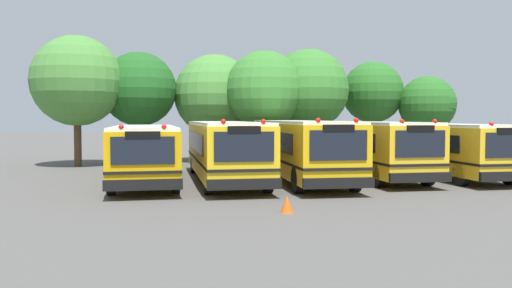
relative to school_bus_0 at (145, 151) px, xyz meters
name	(u,v)px	position (x,y,z in m)	size (l,w,h in m)	color
ground_plane	(300,179)	(6.83, -0.10, -1.34)	(160.00, 160.00, 0.00)	#514F4C
school_bus_0	(145,151)	(0.00, 0.00, 0.00)	(2.85, 10.59, 2.53)	#EAA80C
school_bus_1	(224,148)	(3.41, -0.14, 0.09)	(2.63, 11.10, 2.71)	yellow
school_bus_2	(299,147)	(6.77, -0.17, 0.11)	(2.73, 11.58, 2.75)	yellow
school_bus_3	(371,147)	(10.17, -0.15, 0.08)	(2.56, 9.37, 2.70)	yellow
school_bus_4	(443,147)	(13.66, -0.22, 0.03)	(2.69, 9.69, 2.60)	yellow
tree_0	(75,81)	(-4.10, 8.35, 3.47)	(5.11, 5.11, 7.40)	#4C3823
tree_1	(139,89)	(-0.59, 9.51, 3.12)	(4.44, 4.44, 6.69)	#4C3823
tree_2	(214,94)	(3.94, 9.96, 2.89)	(5.04, 5.04, 6.70)	#4C3823
tree_3	(261,89)	(6.55, 7.88, 3.13)	(4.59, 4.59, 6.72)	#4C3823
tree_4	(307,89)	(9.52, 8.63, 3.18)	(4.96, 4.96, 6.98)	#4C3823
tree_5	(373,92)	(14.43, 10.08, 3.14)	(4.03, 4.03, 6.46)	#4C3823
tree_6	(429,104)	(17.62, 8.54, 2.30)	(3.63, 3.63, 5.45)	#4C3823
traffic_cone	(287,204)	(4.30, -8.19, -1.09)	(0.38, 0.38, 0.50)	#EA5914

